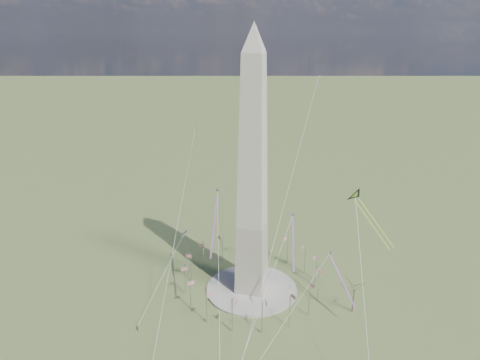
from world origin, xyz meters
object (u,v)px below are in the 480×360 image
(washington_monument, at_px, (253,176))
(person_west, at_px, (137,328))
(tree_near, at_px, (354,288))
(kite_delta_black, at_px, (357,198))

(washington_monument, xyz_separation_m, person_west, (-31.47, -34.75, -47.01))
(tree_near, xyz_separation_m, person_west, (-70.63, -31.26, -9.21))
(person_west, relative_size, kite_delta_black, 0.10)
(tree_near, relative_size, kite_delta_black, 0.79)
(washington_monument, relative_size, tree_near, 7.02)
(kite_delta_black, bearing_deg, washington_monument, -39.79)
(tree_near, distance_m, kite_delta_black, 32.52)
(washington_monument, distance_m, kite_delta_black, 38.17)
(tree_near, distance_m, person_west, 77.78)
(tree_near, bearing_deg, person_west, -156.13)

